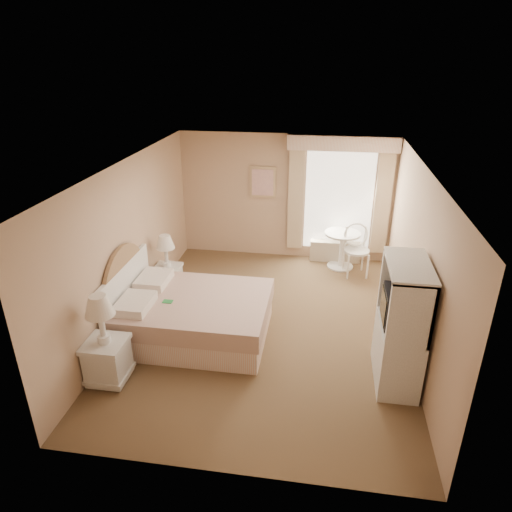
% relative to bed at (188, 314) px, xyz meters
% --- Properties ---
extents(room, '(4.21, 5.51, 2.51)m').
position_rel_bed_xyz_m(room, '(1.12, 0.41, 0.89)').
color(room, brown).
rests_on(room, ground).
extents(window, '(2.05, 0.22, 2.51)m').
position_rel_bed_xyz_m(window, '(2.17, 3.06, 0.98)').
color(window, white).
rests_on(window, room).
extents(framed_art, '(0.52, 0.04, 0.62)m').
position_rel_bed_xyz_m(framed_art, '(0.67, 3.12, 1.19)').
color(framed_art, tan).
rests_on(framed_art, room).
extents(bed, '(2.15, 1.68, 1.48)m').
position_rel_bed_xyz_m(bed, '(0.00, 0.00, 0.00)').
color(bed, '#DAA58D').
rests_on(bed, room).
extents(nightstand_near, '(0.51, 0.51, 1.23)m').
position_rel_bed_xyz_m(nightstand_near, '(-0.72, -1.16, 0.11)').
color(nightstand_near, white).
rests_on(nightstand_near, room).
extents(nightstand_far, '(0.44, 0.44, 1.08)m').
position_rel_bed_xyz_m(nightstand_far, '(-0.72, 1.20, 0.05)').
color(nightstand_far, white).
rests_on(nightstand_far, room).
extents(round_table, '(0.69, 0.69, 0.73)m').
position_rel_bed_xyz_m(round_table, '(2.28, 2.75, 0.13)').
color(round_table, white).
rests_on(round_table, room).
extents(cafe_chair, '(0.56, 0.56, 0.99)m').
position_rel_bed_xyz_m(cafe_chair, '(2.54, 2.51, 0.22)').
color(cafe_chair, white).
rests_on(cafe_chair, room).
extents(armoire, '(0.50, 1.00, 1.66)m').
position_rel_bed_xyz_m(armoire, '(2.93, -0.56, 0.33)').
color(armoire, white).
rests_on(armoire, room).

